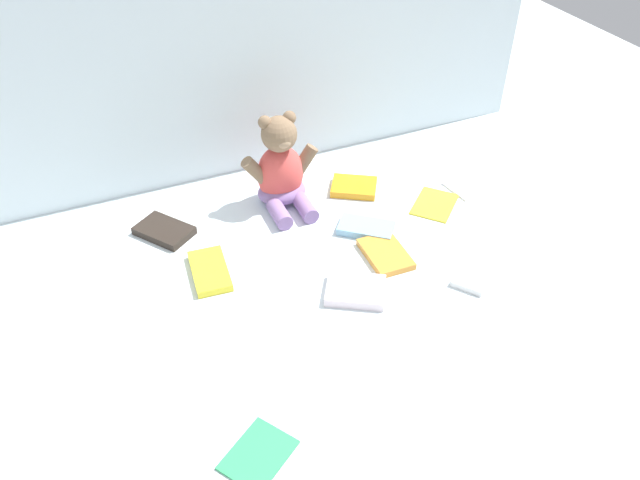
{
  "coord_description": "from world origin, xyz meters",
  "views": [
    {
      "loc": [
        -0.39,
        -1.02,
        0.92
      ],
      "look_at": [
        0.01,
        -0.1,
        0.1
      ],
      "focal_mm": 35.16,
      "sensor_mm": 36.0,
      "label": 1
    }
  ],
  "objects_px": {
    "book_case_5": "(474,276)",
    "book_case_8": "(258,454)",
    "book_case_3": "(354,187)",
    "book_case_6": "(366,228)",
    "book_case_0": "(435,204)",
    "book_case_9": "(164,231)",
    "book_case_1": "(470,185)",
    "book_case_4": "(356,290)",
    "book_case_7": "(209,270)",
    "book_case_2": "(386,254)",
    "teddy_bear": "(281,171)"
  },
  "relations": [
    {
      "from": "book_case_0",
      "to": "book_case_9",
      "type": "height_order",
      "value": "book_case_9"
    },
    {
      "from": "teddy_bear",
      "to": "book_case_4",
      "type": "xyz_separation_m",
      "value": [
        0.02,
        -0.37,
        -0.08
      ]
    },
    {
      "from": "book_case_4",
      "to": "book_case_6",
      "type": "height_order",
      "value": "book_case_4"
    },
    {
      "from": "book_case_0",
      "to": "book_case_4",
      "type": "distance_m",
      "value": 0.38
    },
    {
      "from": "teddy_bear",
      "to": "book_case_0",
      "type": "height_order",
      "value": "teddy_bear"
    },
    {
      "from": "book_case_7",
      "to": "book_case_9",
      "type": "height_order",
      "value": "book_case_9"
    },
    {
      "from": "book_case_2",
      "to": "book_case_7",
      "type": "height_order",
      "value": "book_case_7"
    },
    {
      "from": "book_case_4",
      "to": "book_case_7",
      "type": "xyz_separation_m",
      "value": [
        -0.26,
        0.18,
        -0.0
      ]
    },
    {
      "from": "book_case_8",
      "to": "book_case_7",
      "type": "bearing_deg",
      "value": -39.82
    },
    {
      "from": "book_case_5",
      "to": "book_case_8",
      "type": "bearing_deg",
      "value": 74.35
    },
    {
      "from": "book_case_9",
      "to": "book_case_0",
      "type": "bearing_deg",
      "value": -49.58
    },
    {
      "from": "book_case_5",
      "to": "book_case_6",
      "type": "height_order",
      "value": "book_case_6"
    },
    {
      "from": "teddy_bear",
      "to": "book_case_7",
      "type": "bearing_deg",
      "value": -141.11
    },
    {
      "from": "book_case_5",
      "to": "book_case_7",
      "type": "height_order",
      "value": "book_case_7"
    },
    {
      "from": "book_case_3",
      "to": "book_case_6",
      "type": "xyz_separation_m",
      "value": [
        -0.05,
        -0.17,
        -0.0
      ]
    },
    {
      "from": "book_case_3",
      "to": "book_case_4",
      "type": "xyz_separation_m",
      "value": [
        -0.16,
        -0.35,
        0.0
      ]
    },
    {
      "from": "book_case_6",
      "to": "book_case_7",
      "type": "height_order",
      "value": "same"
    },
    {
      "from": "teddy_bear",
      "to": "book_case_3",
      "type": "bearing_deg",
      "value": -7.85
    },
    {
      "from": "book_case_7",
      "to": "book_case_9",
      "type": "bearing_deg",
      "value": -65.98
    },
    {
      "from": "book_case_7",
      "to": "book_case_9",
      "type": "distance_m",
      "value": 0.19
    },
    {
      "from": "book_case_1",
      "to": "book_case_4",
      "type": "xyz_separation_m",
      "value": [
        -0.44,
        -0.24,
        0.01
      ]
    },
    {
      "from": "book_case_1",
      "to": "book_case_9",
      "type": "relative_size",
      "value": 0.87
    },
    {
      "from": "book_case_1",
      "to": "book_case_3",
      "type": "relative_size",
      "value": 0.99
    },
    {
      "from": "book_case_7",
      "to": "book_case_0",
      "type": "bearing_deg",
      "value": -172.48
    },
    {
      "from": "book_case_5",
      "to": "book_case_6",
      "type": "distance_m",
      "value": 0.27
    },
    {
      "from": "teddy_bear",
      "to": "book_case_9",
      "type": "distance_m",
      "value": 0.31
    },
    {
      "from": "book_case_4",
      "to": "book_case_9",
      "type": "bearing_deg",
      "value": -107.43
    },
    {
      "from": "book_case_4",
      "to": "book_case_8",
      "type": "bearing_deg",
      "value": -17.58
    },
    {
      "from": "teddy_bear",
      "to": "book_case_0",
      "type": "relative_size",
      "value": 1.87
    },
    {
      "from": "book_case_7",
      "to": "book_case_1",
      "type": "bearing_deg",
      "value": -170.08
    },
    {
      "from": "book_case_8",
      "to": "book_case_0",
      "type": "bearing_deg",
      "value": -86.36
    },
    {
      "from": "book_case_5",
      "to": "book_case_9",
      "type": "distance_m",
      "value": 0.71
    },
    {
      "from": "book_case_5",
      "to": "book_case_8",
      "type": "relative_size",
      "value": 0.87
    },
    {
      "from": "book_case_1",
      "to": "book_case_9",
      "type": "distance_m",
      "value": 0.78
    },
    {
      "from": "book_case_3",
      "to": "book_case_0",
      "type": "bearing_deg",
      "value": -100.59
    },
    {
      "from": "book_case_0",
      "to": "book_case_5",
      "type": "height_order",
      "value": "book_case_5"
    },
    {
      "from": "book_case_1",
      "to": "book_case_9",
      "type": "bearing_deg",
      "value": -106.62
    },
    {
      "from": "book_case_3",
      "to": "book_case_6",
      "type": "relative_size",
      "value": 0.88
    },
    {
      "from": "book_case_6",
      "to": "book_case_4",
      "type": "bearing_deg",
      "value": -173.49
    },
    {
      "from": "book_case_2",
      "to": "book_case_9",
      "type": "bearing_deg",
      "value": 149.18
    },
    {
      "from": "teddy_bear",
      "to": "book_case_1",
      "type": "relative_size",
      "value": 2.11
    },
    {
      "from": "teddy_bear",
      "to": "book_case_8",
      "type": "height_order",
      "value": "teddy_bear"
    },
    {
      "from": "book_case_3",
      "to": "book_case_4",
      "type": "relative_size",
      "value": 0.93
    },
    {
      "from": "book_case_4",
      "to": "book_case_7",
      "type": "bearing_deg",
      "value": -94.3
    },
    {
      "from": "book_case_2",
      "to": "book_case_9",
      "type": "relative_size",
      "value": 1.0
    },
    {
      "from": "teddy_bear",
      "to": "book_case_1",
      "type": "distance_m",
      "value": 0.49
    },
    {
      "from": "teddy_bear",
      "to": "book_case_9",
      "type": "relative_size",
      "value": 1.83
    },
    {
      "from": "teddy_bear",
      "to": "book_case_7",
      "type": "xyz_separation_m",
      "value": [
        -0.24,
        -0.19,
        -0.08
      ]
    },
    {
      "from": "book_case_2",
      "to": "book_case_6",
      "type": "bearing_deg",
      "value": 91.11
    },
    {
      "from": "book_case_3",
      "to": "book_case_9",
      "type": "distance_m",
      "value": 0.49
    }
  ]
}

